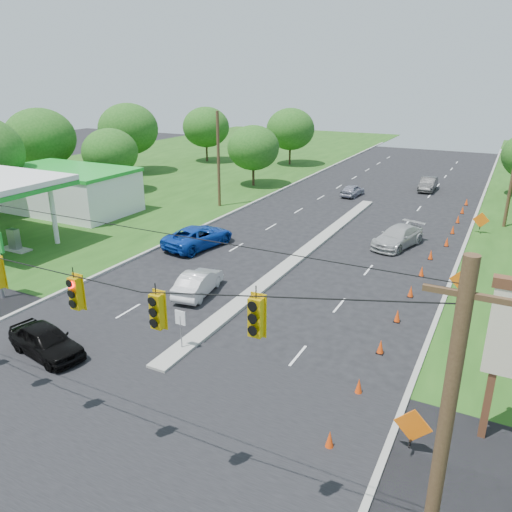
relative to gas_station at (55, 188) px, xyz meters
The scene contains 37 objects.
ground 31.23m from the gas_station, 40.57° to the right, with size 160.00×160.00×0.00m, color black.
grass_left 6.87m from the gas_station, behind, with size 40.00×160.00×0.06m, color #1E4714.
cross_street 31.23m from the gas_station, 40.57° to the right, with size 160.00×14.00×0.02m, color black.
curb_left 16.89m from the gas_station, 35.78° to the left, with size 0.25×110.00×0.16m, color gray.
curb_right 35.22m from the gas_station, 16.13° to the left, with size 0.25×110.00×0.16m, color gray.
median 23.79m from the gas_station, ahead, with size 1.00×34.00×0.18m, color gray.
median_sign 27.62m from the gas_station, 31.07° to the right, with size 0.55×0.06×2.05m.
signal_span 31.83m from the gas_station, 42.00° to the right, with size 25.60×0.32×9.00m.
utility_pole_far_left 14.93m from the gas_station, 41.21° to the left, with size 0.28×0.28×9.00m, color #422D1C.
gas_station is the anchor object (origin of this frame).
cone_0 36.35m from the gas_station, 28.37° to the right, with size 0.32×0.32×0.70m, color #E7420D.
cone_1 34.83m from the gas_station, 23.29° to the right, with size 0.32×0.32×0.70m, color #E7420D.
cone_2 33.60m from the gas_station, 17.79° to the right, with size 0.32×0.32×0.70m, color #E7420D.
cone_3 32.71m from the gas_station, 11.93° to the right, with size 0.32×0.32×0.70m, color #E7420D.
cone_4 32.17m from the gas_station, ahead, with size 0.32×0.32×0.70m, color #E7420D.
cone_5 32.00m from the gas_station, ahead, with size 0.32×0.32×0.70m, color #E7420D.
cone_6 32.22m from the gas_station, ahead, with size 0.32×0.32×0.70m, color #E7420D.
cone_7 33.40m from the gas_station, 12.58° to the left, with size 0.32×0.32×0.70m, color #E7420D.
cone_8 34.33m from the gas_station, 18.30° to the left, with size 0.32×0.32×0.70m, color #E7420D.
cone_9 35.58m from the gas_station, 23.67° to the left, with size 0.32×0.32×0.70m, color #E7420D.
cone_10 37.12m from the gas_station, 28.63° to the left, with size 0.32×0.32×0.70m, color #E7420D.
cone_11 38.92m from the gas_station, 33.17° to the left, with size 0.32×0.32×0.70m, color #E7420D.
work_sign_0 38.11m from the gas_station, 25.25° to the right, with size 1.27×0.58×1.37m.
work_sign_1 34.54m from the gas_station, ahead, with size 1.27×0.58×1.37m.
work_sign_2 36.42m from the gas_station, 18.85° to the left, with size 1.27×0.58×1.37m.
tree_2 10.19m from the gas_station, 103.60° to the left, with size 5.88×5.88×6.86m.
tree_3 21.66m from the gas_station, 112.93° to the left, with size 7.56×7.56×8.82m.
tree_4 32.14m from the gas_station, 97.82° to the left, with size 6.72×6.72×7.84m.
tree_5 22.05m from the gas_station, 63.99° to the left, with size 5.88×5.88×6.86m.
tree_6 35.67m from the gas_station, 77.60° to the left, with size 6.72×6.72×7.84m.
tree_14 13.29m from the gas_station, 143.18° to the left, with size 7.56×7.56×8.82m.
black_sedan 25.36m from the gas_station, 43.42° to the right, with size 1.72×4.27×1.45m, color black.
white_sedan 22.51m from the gas_station, 22.25° to the right, with size 1.50×4.29×1.41m, color silver.
blue_pickup 16.22m from the gas_station, ahead, with size 2.68×5.81×1.62m, color #0E3AA6.
silver_car_far 29.80m from the gas_station, 10.69° to the left, with size 2.13×5.24×1.52m, color #ACACAC.
silver_car_oncoming 29.28m from the gas_station, 42.97° to the left, with size 1.49×3.69×1.26m, color gray.
dark_car_receding 38.48m from the gas_station, 43.26° to the left, with size 1.56×4.48×1.48m, color #303030.
Camera 1 is at (12.41, -10.52, 12.13)m, focal length 35.00 mm.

